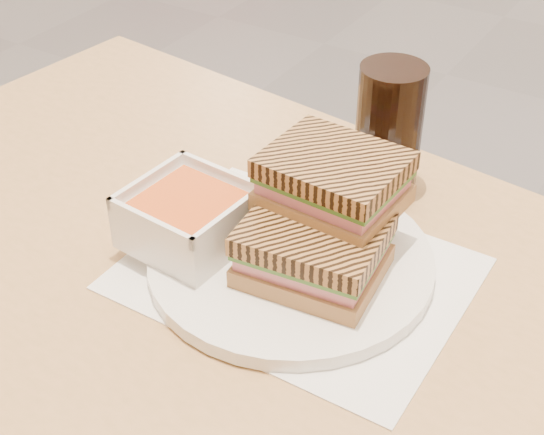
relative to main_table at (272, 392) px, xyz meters
The scene contains 7 objects.
main_table is the anchor object (origin of this frame).
tray_liner 0.13m from the main_table, 98.26° to the left, with size 0.33×0.26×0.00m.
plate 0.14m from the main_table, 105.78° to the left, with size 0.29×0.29×0.02m.
soup_bowl 0.20m from the main_table, 164.50° to the left, with size 0.12×0.12×0.06m.
panini_lower 0.17m from the main_table, 75.67° to the left, with size 0.14×0.12×0.06m.
panini_upper 0.23m from the main_table, 86.39° to the left, with size 0.13×0.11×0.06m.
cola_glass 0.31m from the main_table, 89.69° to the left, with size 0.07×0.07×0.16m.
Camera 1 is at (0.34, -2.52, 1.28)m, focal length 52.28 mm.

